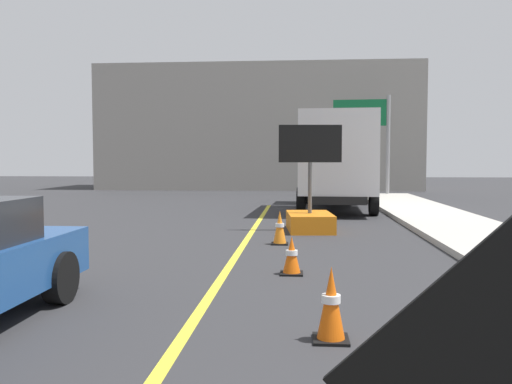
% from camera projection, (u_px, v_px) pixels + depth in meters
% --- Properties ---
extents(arrow_board_trailer, '(1.60, 1.89, 2.70)m').
position_uv_depth(arrow_board_trailer, '(310.00, 212.00, 13.64)').
color(arrow_board_trailer, orange).
rests_on(arrow_board_trailer, ground).
extents(box_truck, '(2.90, 7.17, 3.37)m').
position_uv_depth(box_truck, '(336.00, 160.00, 19.32)').
color(box_truck, black).
rests_on(box_truck, ground).
extents(highway_guide_sign, '(2.79, 0.31, 5.00)m').
position_uv_depth(highway_guide_sign, '(372.00, 127.00, 26.37)').
color(highway_guide_sign, gray).
rests_on(highway_guide_sign, ground).
extents(far_building_block, '(19.57, 6.52, 7.54)m').
position_uv_depth(far_building_block, '(260.00, 129.00, 34.30)').
color(far_building_block, gray).
rests_on(far_building_block, ground).
extents(traffic_cone_mid_lane, '(0.36, 0.36, 0.75)m').
position_uv_depth(traffic_cone_mid_lane, '(331.00, 304.00, 5.32)').
color(traffic_cone_mid_lane, black).
rests_on(traffic_cone_mid_lane, ground).
extents(traffic_cone_far_lane, '(0.36, 0.36, 0.61)m').
position_uv_depth(traffic_cone_far_lane, '(292.00, 256.00, 8.43)').
color(traffic_cone_far_lane, black).
rests_on(traffic_cone_far_lane, ground).
extents(traffic_cone_curbside, '(0.36, 0.36, 0.73)m').
position_uv_depth(traffic_cone_curbside, '(280.00, 228.00, 11.43)').
color(traffic_cone_curbside, black).
rests_on(traffic_cone_curbside, ground).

